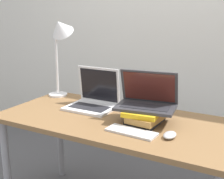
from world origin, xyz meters
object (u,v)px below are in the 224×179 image
Objects in this scene: laptop_left at (93,100)px; wireless_keyboard at (131,132)px; mouse at (170,135)px; book_stack at (145,116)px; laptop_on_books at (147,100)px; desk_lamp at (60,37)px.

laptop_left reaches higher than wireless_keyboard.
laptop_left is 0.66m from mouse.
book_stack is at bearing 88.22° from wireless_keyboard.
wireless_keyboard is at bearing -89.04° from laptop_on_books.
laptop_left is at bearing 166.07° from book_stack.
laptop_on_books is at bearing -11.61° from desk_lamp.
desk_lamp is at bearing 165.41° from laptop_left.
book_stack is at bearing 145.12° from mouse.
desk_lamp reaches higher than laptop_on_books.
laptop_on_books is 0.29m from mouse.
wireless_keyboard is (-0.01, -0.18, -0.04)m from book_stack.
wireless_keyboard is (0.42, -0.28, -0.05)m from laptop_left.
book_stack is 0.91× the size of wireless_keyboard.
mouse is 0.17× the size of desk_lamp.
laptop_left is 1.11× the size of wireless_keyboard.
laptop_left is at bearing 146.07° from wireless_keyboard.
mouse is at bearing -19.05° from desk_lamp.
wireless_keyboard is at bearing -26.15° from desk_lamp.
book_stack is at bearing -76.54° from laptop_on_books.
laptop_left is 0.50m from wireless_keyboard.
laptop_on_books is at bearing 103.46° from book_stack.
mouse is at bearing -34.88° from book_stack.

